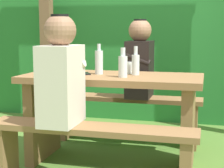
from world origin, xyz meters
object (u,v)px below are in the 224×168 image
object	(u,v)px
drinking_glass	(129,68)
bottle_left	(99,62)
bench_near	(90,145)
bottle_right	(123,65)
bench_far	(127,110)
bottle_center	(136,64)
person_black_coat	(140,61)
picnic_table	(112,103)
person_white_shirt	(61,74)
cell_phone	(85,74)

from	to	relation	value
drinking_glass	bottle_left	size ratio (longest dim) A/B	0.39
bench_near	drinking_glass	distance (m)	0.84
bench_near	bottle_right	distance (m)	0.67
bench_far	bottle_center	distance (m)	0.72
bottle_right	person_black_coat	bearing A→B (deg)	89.66
picnic_table	person_white_shirt	world-z (taller)	person_white_shirt
bottle_right	bottle_left	bearing A→B (deg)	147.80
picnic_table	person_white_shirt	distance (m)	0.66
bench_near	bench_far	world-z (taller)	same
person_black_coat	drinking_glass	bearing A→B (deg)	-91.43
bench_far	bottle_right	distance (m)	0.84
bottle_center	picnic_table	bearing A→B (deg)	-162.79
bench_far	bottle_left	distance (m)	0.74
person_white_shirt	bottle_right	xyz separation A→B (m)	(0.31, 0.44, 0.03)
person_black_coat	bottle_left	xyz separation A→B (m)	(-0.23, -0.53, 0.04)
picnic_table	bench_far	world-z (taller)	picnic_table
bottle_right	cell_phone	size ratio (longest dim) A/B	1.59
drinking_glass	person_black_coat	bearing A→B (deg)	88.57
bottle_center	cell_phone	xyz separation A→B (m)	(-0.40, -0.05, -0.08)
bench_far	bottle_left	xyz separation A→B (m)	(-0.11, -0.53, 0.50)
person_black_coat	cell_phone	xyz separation A→B (m)	(-0.34, -0.56, -0.06)
picnic_table	bottle_center	xyz separation A→B (m)	(0.18, 0.05, 0.32)
bench_near	person_white_shirt	xyz separation A→B (m)	(-0.20, 0.00, 0.46)
person_black_coat	person_white_shirt	bearing A→B (deg)	-105.77
bottle_center	drinking_glass	bearing A→B (deg)	130.34
bottle_right	bottle_center	bearing A→B (deg)	69.51
person_white_shirt	bottle_center	xyz separation A→B (m)	(0.38, 0.61, 0.03)
cell_phone	picnic_table	bearing A→B (deg)	-29.19
bottle_left	bottle_right	xyz separation A→B (m)	(0.23, -0.14, -0.01)
bench_far	person_white_shirt	distance (m)	1.23
bench_near	bottle_right	size ratio (longest dim) A/B	6.30
picnic_table	drinking_glass	world-z (taller)	drinking_glass
bench_far	cell_phone	size ratio (longest dim) A/B	10.00
picnic_table	bottle_center	distance (m)	0.37
bench_far	picnic_table	bearing A→B (deg)	-90.00
cell_phone	bottle_right	bearing A→B (deg)	-47.89
picnic_table	bottle_center	bearing A→B (deg)	17.21
cell_phone	drinking_glass	bearing A→B (deg)	-6.59
drinking_glass	cell_phone	size ratio (longest dim) A/B	0.68
drinking_glass	cell_phone	xyz separation A→B (m)	(-0.33, -0.14, -0.04)
bench_near	bottle_left	size ratio (longest dim) A/B	5.75
bench_far	drinking_glass	world-z (taller)	drinking_glass
person_white_shirt	cell_phone	world-z (taller)	person_white_shirt
picnic_table	bench_far	distance (m)	0.59
person_white_shirt	drinking_glass	distance (m)	0.76
bottle_left	bottle_center	distance (m)	0.29
drinking_glass	bottle_right	world-z (taller)	bottle_right
bottle_left	bottle_center	bearing A→B (deg)	5.10
person_white_shirt	person_black_coat	world-z (taller)	same
bottle_left	cell_phone	size ratio (longest dim) A/B	1.74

